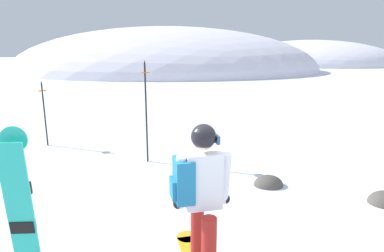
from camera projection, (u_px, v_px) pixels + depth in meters
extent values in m
ellipsoid|color=white|center=(168.00, 70.00, 42.91)|extent=(38.57, 34.72, 11.06)
ellipsoid|color=white|center=(308.00, 65.00, 60.31)|extent=(31.56, 28.40, 9.10)
cylinder|color=orange|center=(187.00, 237.00, 4.22)|extent=(0.28, 0.28, 0.02)
cylinder|color=maroon|center=(197.00, 230.00, 3.62)|extent=(0.15, 0.15, 0.82)
cube|color=silver|center=(203.00, 180.00, 3.23)|extent=(0.39, 0.28, 0.58)
cylinder|color=silver|center=(181.00, 182.00, 3.18)|extent=(0.13, 0.19, 0.57)
cylinder|color=silver|center=(225.00, 178.00, 3.28)|extent=(0.13, 0.19, 0.57)
sphere|color=black|center=(178.00, 204.00, 3.27)|extent=(0.11, 0.11, 0.11)
sphere|color=black|center=(225.00, 199.00, 3.38)|extent=(0.11, 0.11, 0.11)
cube|color=teal|center=(184.00, 180.00, 3.18)|extent=(0.22, 0.31, 0.44)
cube|color=teal|center=(174.00, 188.00, 3.18)|extent=(0.09, 0.21, 0.20)
sphere|color=beige|center=(204.00, 139.00, 3.13)|extent=(0.21, 0.21, 0.21)
sphere|color=black|center=(204.00, 137.00, 3.13)|extent=(0.25, 0.25, 0.25)
cube|color=navy|center=(216.00, 139.00, 3.16)|extent=(0.06, 0.17, 0.08)
cube|color=#23B7A3|center=(20.00, 209.00, 3.42)|extent=(0.28, 0.15, 1.52)
cylinder|color=#23B7A3|center=(14.00, 139.00, 3.31)|extent=(0.28, 0.05, 0.28)
cube|color=black|center=(18.00, 189.00, 3.40)|extent=(0.25, 0.08, 0.15)
cube|color=black|center=(23.00, 226.00, 3.50)|extent=(0.25, 0.08, 0.15)
cylinder|color=black|center=(45.00, 115.00, 8.24)|extent=(0.04, 0.04, 1.62)
cylinder|color=orange|center=(42.00, 91.00, 8.10)|extent=(0.20, 0.20, 0.02)
cone|color=black|center=(41.00, 82.00, 8.05)|extent=(0.04, 0.04, 0.08)
cylinder|color=black|center=(146.00, 114.00, 6.95)|extent=(0.04, 0.04, 2.15)
cylinder|color=orange|center=(145.00, 72.00, 6.75)|extent=(0.20, 0.20, 0.02)
cone|color=black|center=(145.00, 62.00, 6.70)|extent=(0.04, 0.04, 0.08)
ellipsoid|color=#4C4742|center=(268.00, 185.00, 5.90)|extent=(0.54, 0.46, 0.38)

